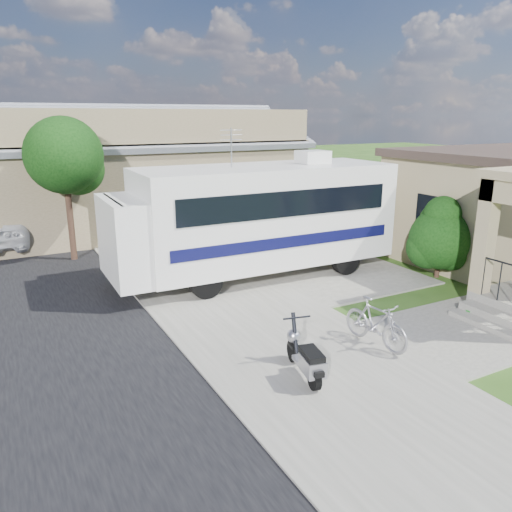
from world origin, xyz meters
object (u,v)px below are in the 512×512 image
bicycle (376,325)px  garden_hose (473,314)px  motorhome (256,216)px  scooter (306,358)px  shrub (440,236)px

bicycle → garden_hose: size_ratio=4.36×
motorhome → scooter: size_ratio=5.53×
motorhome → garden_hose: (3.03, -5.15, -1.72)m
shrub → scooter: size_ratio=1.61×
shrub → scooter: shrub is taller
bicycle → scooter: bearing=-174.8°
shrub → garden_hose: shrub is taller
motorhome → shrub: bearing=-27.6°
scooter → bicycle: (1.97, 0.43, 0.04)m
shrub → bicycle: bearing=-149.9°
scooter → garden_hose: (5.09, 0.59, -0.36)m
motorhome → garden_hose: motorhome is taller
motorhome → shrub: (4.69, -2.53, -0.58)m
scooter → garden_hose: bearing=18.9°
shrub → scooter: (-6.75, -3.21, -0.78)m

